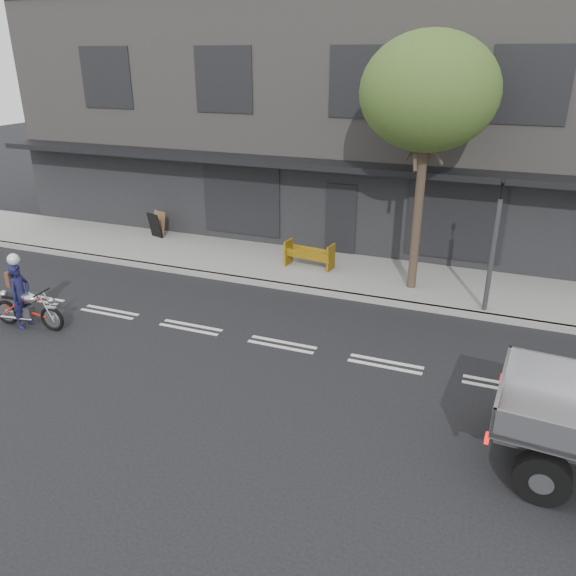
# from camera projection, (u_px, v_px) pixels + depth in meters

# --- Properties ---
(ground) EXTENTS (80.00, 80.00, 0.00)m
(ground) POSITION_uv_depth(u_px,v_px,m) (282.00, 345.00, 12.86)
(ground) COLOR black
(ground) RESTS_ON ground
(sidewalk) EXTENTS (32.00, 3.20, 0.15)m
(sidewalk) POSITION_uv_depth(u_px,v_px,m) (340.00, 273.00, 16.87)
(sidewalk) COLOR gray
(sidewalk) RESTS_ON ground
(kerb) EXTENTS (32.00, 0.20, 0.15)m
(kerb) POSITION_uv_depth(u_px,v_px,m) (324.00, 292.00, 15.49)
(kerb) COLOR gray
(kerb) RESTS_ON ground
(building_main) EXTENTS (26.00, 10.00, 8.00)m
(building_main) POSITION_uv_depth(u_px,v_px,m) (394.00, 116.00, 21.02)
(building_main) COLOR slate
(building_main) RESTS_ON ground
(street_tree) EXTENTS (3.40, 3.40, 6.74)m
(street_tree) POSITION_uv_depth(u_px,v_px,m) (429.00, 93.00, 13.69)
(street_tree) COLOR #382B21
(street_tree) RESTS_ON ground
(traffic_light_pole) EXTENTS (0.12, 0.12, 3.50)m
(traffic_light_pole) POSITION_uv_depth(u_px,v_px,m) (492.00, 254.00, 13.69)
(traffic_light_pole) COLOR #2D2D30
(traffic_light_pole) RESTS_ON ground
(motorcycle) EXTENTS (1.95, 0.57, 1.00)m
(motorcycle) POSITION_uv_depth(u_px,v_px,m) (28.00, 308.00, 13.51)
(motorcycle) COLOR black
(motorcycle) RESTS_ON ground
(rider) EXTENTS (0.43, 0.61, 1.60)m
(rider) POSITION_uv_depth(u_px,v_px,m) (21.00, 296.00, 13.45)
(rider) COLOR #15153A
(rider) RESTS_ON ground
(construction_barrier) EXTENTS (1.53, 0.80, 0.82)m
(construction_barrier) POSITION_uv_depth(u_px,v_px,m) (307.00, 257.00, 16.77)
(construction_barrier) COLOR #F6AD0C
(construction_barrier) RESTS_ON sidewalk
(sandwich_board) EXTENTS (0.64, 0.52, 0.88)m
(sandwich_board) POSITION_uv_depth(u_px,v_px,m) (155.00, 225.00, 19.68)
(sandwich_board) COLOR black
(sandwich_board) RESTS_ON sidewalk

